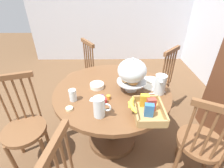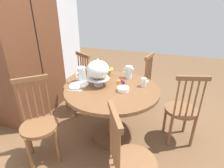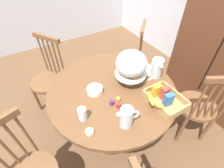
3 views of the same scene
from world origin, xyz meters
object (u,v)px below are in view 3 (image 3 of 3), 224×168
object	(u,v)px
china_plate_large	(143,69)
china_plate_small	(139,64)
orange_juice_pitcher	(157,69)
drinking_glass	(82,114)
windsor_chair_far_side	(129,61)
cereal_bowl	(95,90)
dining_table	(112,104)
pastry_stand_with_dome	(131,65)
windsor_chair_host_seat	(49,80)
cereal_basket	(163,98)
windsor_chair_facing_door	(197,107)
milk_pitcher	(126,118)
butter_dish	(89,132)

from	to	relation	value
china_plate_large	china_plate_small	bearing A→B (deg)	173.52
orange_juice_pitcher	drinking_glass	distance (m)	0.81
windsor_chair_far_side	cereal_bowl	world-z (taller)	windsor_chair_far_side
dining_table	china_plate_large	size ratio (longest dim) A/B	5.23
pastry_stand_with_dome	china_plate_large	xyz separation A→B (m)	(-0.07, 0.23, -0.19)
windsor_chair_far_side	drinking_glass	xyz separation A→B (m)	(0.78, -0.98, 0.34)
windsor_chair_host_seat	cereal_bowl	size ratio (longest dim) A/B	6.96
drinking_glass	orange_juice_pitcher	bearing A→B (deg)	97.50
pastry_stand_with_dome	cereal_bowl	size ratio (longest dim) A/B	2.46
orange_juice_pitcher	drinking_glass	xyz separation A→B (m)	(0.11, -0.80, -0.03)
cereal_basket	windsor_chair_facing_door	bearing A→B (deg)	80.36
milk_pitcher	drinking_glass	world-z (taller)	milk_pitcher
windsor_chair_far_side	drinking_glass	size ratio (longest dim) A/B	8.86
china_plate_large	butter_dish	bearing A→B (deg)	-64.46
pastry_stand_with_dome	china_plate_small	distance (m)	0.34
pastry_stand_with_dome	drinking_glass	size ratio (longest dim) A/B	3.13
pastry_stand_with_dome	china_plate_large	size ratio (longest dim) A/B	1.56
cereal_basket	cereal_bowl	world-z (taller)	cereal_basket
pastry_stand_with_dome	cereal_basket	distance (m)	0.38
dining_table	milk_pitcher	size ratio (longest dim) A/B	6.63
windsor_chair_facing_door	drinking_glass	xyz separation A→B (m)	(-0.26, -1.11, 0.34)
windsor_chair_host_seat	china_plate_large	distance (m)	1.14
dining_table	windsor_chair_far_side	world-z (taller)	windsor_chair_far_side
cereal_basket	drinking_glass	bearing A→B (deg)	-106.11
orange_juice_pitcher	windsor_chair_facing_door	bearing A→B (deg)	40.37
windsor_chair_host_seat	butter_dish	world-z (taller)	windsor_chair_host_seat
windsor_chair_facing_door	butter_dish	xyz separation A→B (m)	(-0.13, -1.12, 0.30)
dining_table	cereal_basket	bearing A→B (deg)	37.65
windsor_chair_far_side	pastry_stand_with_dome	distance (m)	0.90
milk_pitcher	cereal_basket	size ratio (longest dim) A/B	0.55
windsor_chair_far_side	pastry_stand_with_dome	xyz separation A→B (m)	(0.62, -0.45, 0.48)
pastry_stand_with_dome	china_plate_small	xyz separation A→B (m)	(-0.16, 0.24, -0.18)
milk_pitcher	cereal_bowl	distance (m)	0.42
cereal_bowl	butter_dish	xyz separation A→B (m)	(0.34, -0.21, -0.01)
china_plate_small	drinking_glass	world-z (taller)	drinking_glass
orange_juice_pitcher	butter_dish	bearing A→B (deg)	-73.65
pastry_stand_with_dome	cereal_bowl	distance (m)	0.38
windsor_chair_facing_door	milk_pitcher	xyz separation A→B (m)	(-0.06, -0.87, 0.37)
drinking_glass	china_plate_large	bearing A→B (deg)	107.25
milk_pitcher	windsor_chair_far_side	bearing A→B (deg)	143.07
windsor_chair_far_side	cereal_basket	bearing A→B (deg)	-20.67
windsor_chair_far_side	orange_juice_pitcher	xyz separation A→B (m)	(0.67, -0.18, 0.37)
windsor_chair_host_seat	orange_juice_pitcher	bearing A→B (deg)	47.12
pastry_stand_with_dome	cereal_basket	xyz separation A→B (m)	(0.34, 0.09, -0.15)
drinking_glass	butter_dish	size ratio (longest dim) A/B	1.83
windsor_chair_facing_door	china_plate_large	size ratio (longest dim) A/B	4.43
china_plate_small	windsor_chair_facing_door	bearing A→B (deg)	29.99
windsor_chair_host_seat	milk_pitcher	bearing A→B (deg)	16.47
butter_dish	drinking_glass	bearing A→B (deg)	175.72
china_plate_large	china_plate_small	size ratio (longest dim) A/B	1.47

